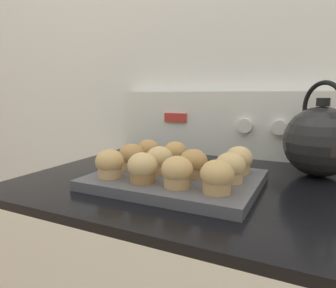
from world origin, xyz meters
TOP-DOWN VIEW (x-y plane):
  - wall_back at (0.00, 0.69)m, footprint 8.00×0.05m
  - control_panel at (0.00, 0.64)m, footprint 0.76×0.07m
  - muffin_pan at (-0.01, 0.27)m, footprint 0.36×0.28m
  - muffin_r0_c0 at (-0.13, 0.18)m, footprint 0.06×0.06m
  - muffin_r0_c1 at (-0.05, 0.19)m, footprint 0.06×0.06m
  - muffin_r0_c2 at (0.03, 0.19)m, footprint 0.06×0.06m
  - muffin_r0_c3 at (0.11, 0.19)m, footprint 0.06×0.06m
  - muffin_r1_c0 at (-0.13, 0.27)m, footprint 0.06×0.06m
  - muffin_r1_c1 at (-0.05, 0.27)m, footprint 0.06×0.06m
  - muffin_r1_c2 at (0.03, 0.27)m, footprint 0.06×0.06m
  - muffin_r1_c3 at (0.11, 0.27)m, footprint 0.06×0.06m
  - muffin_r2_c0 at (-0.13, 0.35)m, footprint 0.06×0.06m
  - muffin_r2_c1 at (-0.05, 0.35)m, footprint 0.06×0.06m
  - muffin_r2_c3 at (0.11, 0.35)m, footprint 0.06×0.06m
  - tea_kettle at (0.28, 0.49)m, footprint 0.18×0.18m

SIDE VIEW (x-z plane):
  - muffin_pan at x=-0.01m, z-range 0.93..0.96m
  - muffin_r0_c0 at x=-0.13m, z-range 0.95..1.02m
  - muffin_r0_c1 at x=-0.05m, z-range 0.95..1.02m
  - muffin_r0_c2 at x=0.03m, z-range 0.95..1.02m
  - muffin_r0_c3 at x=0.11m, z-range 0.95..1.02m
  - muffin_r1_c0 at x=-0.13m, z-range 0.95..1.02m
  - muffin_r1_c1 at x=-0.05m, z-range 0.95..1.02m
  - muffin_r1_c2 at x=0.03m, z-range 0.95..1.02m
  - muffin_r1_c3 at x=0.11m, z-range 0.95..1.02m
  - muffin_r2_c0 at x=-0.13m, z-range 0.95..1.02m
  - muffin_r2_c1 at x=-0.05m, z-range 0.95..1.02m
  - muffin_r2_c3 at x=0.11m, z-range 0.95..1.02m
  - tea_kettle at x=0.28m, z-range 0.91..1.14m
  - control_panel at x=0.00m, z-range 0.93..1.15m
  - wall_back at x=0.00m, z-range 0.00..2.40m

